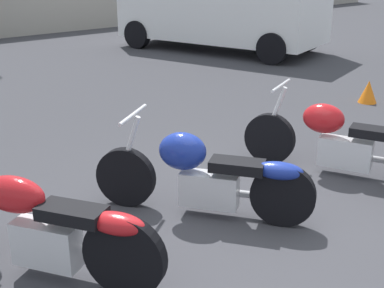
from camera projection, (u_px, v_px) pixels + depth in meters
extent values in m
plane|color=#38383D|center=(231.00, 227.00, 4.90)|extent=(60.00, 60.00, 0.00)
cylinder|color=black|center=(125.00, 256.00, 3.84)|extent=(0.42, 0.60, 0.64)
cube|color=silver|center=(47.00, 244.00, 4.06)|extent=(0.44, 0.55, 0.35)
ellipsoid|color=red|center=(14.00, 194.00, 4.00)|extent=(0.49, 0.58, 0.29)
cube|color=black|center=(72.00, 213.00, 3.88)|extent=(0.46, 0.55, 0.10)
ellipsoid|color=red|center=(117.00, 223.00, 3.77)|extent=(0.40, 0.48, 0.16)
cylinder|color=silver|center=(72.00, 247.00, 4.14)|extent=(0.41, 0.62, 0.07)
cylinder|color=black|center=(126.00, 177.00, 5.23)|extent=(0.42, 0.55, 0.59)
cylinder|color=black|center=(283.00, 195.00, 4.84)|extent=(0.42, 0.55, 0.59)
cube|color=silver|center=(209.00, 190.00, 5.02)|extent=(0.48, 0.57, 0.33)
ellipsoid|color=navy|center=(183.00, 151.00, 4.97)|extent=(0.51, 0.55, 0.36)
cube|color=black|center=(237.00, 166.00, 4.87)|extent=(0.48, 0.55, 0.10)
ellipsoid|color=navy|center=(279.00, 171.00, 4.77)|extent=(0.42, 0.48, 0.16)
cylinder|color=silver|center=(133.00, 115.00, 4.98)|extent=(0.55, 0.40, 0.04)
cylinder|color=silver|center=(129.00, 147.00, 5.10)|extent=(0.18, 0.23, 0.63)
cylinder|color=silver|center=(228.00, 192.00, 5.12)|extent=(0.43, 0.57, 0.07)
cylinder|color=black|center=(270.00, 139.00, 6.28)|extent=(0.33, 0.59, 0.60)
cube|color=silver|center=(345.00, 153.00, 5.92)|extent=(0.42, 0.61, 0.33)
ellipsoid|color=red|center=(324.00, 118.00, 5.91)|extent=(0.45, 0.54, 0.33)
cube|color=black|center=(374.00, 133.00, 5.71)|extent=(0.41, 0.54, 0.10)
cylinder|color=silver|center=(281.00, 86.00, 6.02)|extent=(0.57, 0.28, 0.04)
cylinder|color=silver|center=(275.00, 113.00, 6.15)|extent=(0.15, 0.25, 0.63)
cylinder|color=silver|center=(361.00, 157.00, 5.98)|extent=(0.35, 0.69, 0.07)
cube|color=white|center=(221.00, 2.00, 13.14)|extent=(3.41, 5.36, 1.78)
cylinder|color=black|center=(137.00, 34.00, 13.64)|extent=(0.42, 0.73, 0.70)
cylinder|color=black|center=(180.00, 26.00, 15.16)|extent=(0.42, 0.73, 0.70)
cylinder|color=black|center=(272.00, 49.00, 11.69)|extent=(0.42, 0.73, 0.70)
cylinder|color=black|center=(306.00, 37.00, 13.21)|extent=(0.42, 0.73, 0.70)
cone|color=orange|center=(368.00, 92.00, 8.82)|extent=(0.30, 0.30, 0.37)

